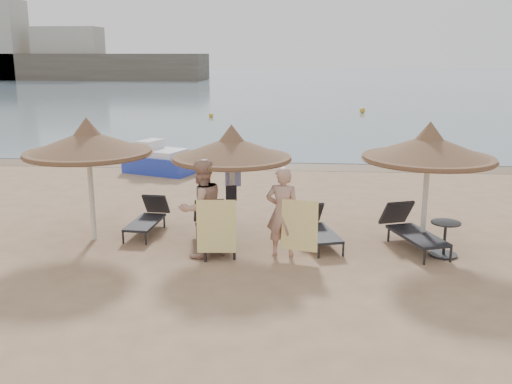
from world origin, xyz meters
TOP-DOWN VIEW (x-y plane):
  - ground at (0.00, 0.00)m, footprint 160.00×160.00m
  - sea at (0.00, 80.00)m, footprint 200.00×140.00m
  - wet_sand_strip at (0.00, 9.40)m, footprint 200.00×1.60m
  - far_shore at (-25.10, 77.82)m, footprint 150.00×54.80m
  - palapa_left at (-3.95, 0.54)m, footprint 2.77×2.77m
  - palapa_center at (-0.85, 0.76)m, footprint 2.62×2.62m
  - palapa_right at (3.28, 0.58)m, footprint 2.75×2.75m
  - lounger_far_left at (-2.89, 1.22)m, footprint 0.69×1.78m
  - lounger_near_left at (-1.24, 0.44)m, footprint 1.19×2.08m
  - lounger_near_right at (1.03, 0.72)m, footprint 1.06×1.85m
  - lounger_far_right at (3.04, 0.65)m, footprint 1.28×2.07m
  - side_table at (3.63, 0.12)m, footprint 0.60×0.60m
  - person_left at (-1.33, -0.33)m, footprint 1.29×1.24m
  - person_right at (0.30, -0.14)m, footprint 1.03×0.71m
  - towel_left at (-0.98, -0.68)m, footprint 0.78×0.08m
  - towel_right at (0.65, -0.39)m, footprint 0.73×0.20m
  - bag_patterned at (-0.85, 0.94)m, footprint 0.36×0.22m
  - bag_dark at (-0.85, 0.60)m, footprint 0.25×0.14m
  - pedal_boat at (-4.29, 7.97)m, footprint 2.74×2.17m
  - buoy_left at (-5.33, 25.27)m, footprint 0.31×0.31m
  - buoy_mid at (4.72, 29.13)m, footprint 0.39×0.39m

SIDE VIEW (x-z plane):
  - ground at x=0.00m, z-range 0.00..0.00m
  - wet_sand_strip at x=0.00m, z-range 0.00..0.01m
  - sea at x=0.00m, z-range 0.00..0.03m
  - buoy_left at x=-5.33m, z-range 0.00..0.31m
  - buoy_mid at x=4.72m, z-range 0.00..0.39m
  - side_table at x=3.63m, z-range -0.02..0.70m
  - lounger_far_left at x=-2.89m, z-range -0.04..0.74m
  - lounger_near_right at x=1.03m, z-range -0.04..0.75m
  - lounger_far_right at x=3.04m, z-range -0.04..0.84m
  - lounger_near_left at x=-1.24m, z-range -0.05..0.84m
  - pedal_boat at x=-4.29m, z-range -0.14..0.97m
  - towel_right at x=0.65m, z-range 0.20..1.25m
  - towel_left at x=-0.98m, z-range 0.21..1.30m
  - person_right at x=0.30m, z-range 0.00..2.17m
  - bag_dark at x=-0.85m, z-range 0.95..1.28m
  - person_left at x=-1.33m, z-range 0.00..2.36m
  - bag_patterned at x=-0.85m, z-range 1.20..1.62m
  - palapa_center at x=-0.85m, z-range 0.77..3.36m
  - palapa_right at x=3.28m, z-range 0.81..3.53m
  - palapa_left at x=-3.95m, z-range 0.81..3.56m
  - far_shore at x=-25.10m, z-range -3.09..8.91m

